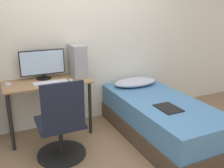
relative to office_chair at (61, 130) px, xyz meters
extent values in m
plane|color=#846647|center=(0.51, -0.42, -0.36)|extent=(14.00, 14.00, 0.00)
cube|color=silver|center=(0.51, 0.91, 0.89)|extent=(8.00, 0.05, 2.50)
cube|color=#997047|center=(0.00, 0.63, 0.39)|extent=(1.10, 0.52, 0.02)
cylinder|color=black|center=(-0.50, 0.42, 0.01)|extent=(0.04, 0.04, 0.73)
cylinder|color=black|center=(0.50, 0.42, 0.01)|extent=(0.04, 0.04, 0.73)
cylinder|color=black|center=(-0.50, 0.84, 0.01)|extent=(0.04, 0.04, 0.73)
cylinder|color=black|center=(0.50, 0.84, 0.01)|extent=(0.04, 0.04, 0.73)
cylinder|color=black|center=(0.00, 0.07, -0.34)|extent=(0.57, 0.57, 0.03)
cylinder|color=black|center=(0.00, 0.07, -0.14)|extent=(0.05, 0.05, 0.37)
cube|color=black|center=(0.00, 0.07, 0.07)|extent=(0.50, 0.50, 0.04)
cube|color=black|center=(0.00, -0.17, 0.35)|extent=(0.45, 0.04, 0.52)
cube|color=#4C3D2D|center=(1.31, -0.05, -0.24)|extent=(0.90, 1.88, 0.23)
cube|color=teal|center=(1.31, -0.05, 0.02)|extent=(0.88, 1.84, 0.28)
ellipsoid|color=#B2B7C6|center=(1.31, 0.63, 0.22)|extent=(0.69, 0.36, 0.11)
cube|color=black|center=(1.22, -0.31, 0.17)|extent=(0.24, 0.32, 0.01)
cylinder|color=black|center=(-0.02, 0.78, 0.40)|extent=(0.19, 0.19, 0.01)
cylinder|color=black|center=(-0.02, 0.78, 0.44)|extent=(0.04, 0.04, 0.06)
cube|color=black|center=(-0.02, 0.78, 0.62)|extent=(0.58, 0.01, 0.33)
cube|color=#B2D1EF|center=(-0.02, 0.77, 0.62)|extent=(0.55, 0.01, 0.30)
cube|color=silver|center=(0.02, 0.53, 0.41)|extent=(0.43, 0.13, 0.02)
cube|color=#99999E|center=(0.44, 0.70, 0.61)|extent=(0.17, 0.33, 0.43)
ellipsoid|color=silver|center=(0.28, 0.53, 0.41)|extent=(0.06, 0.09, 0.02)
cube|color=#B7B7BC|center=(-0.47, 0.70, 0.40)|extent=(0.07, 0.14, 0.01)
camera|label=1|loc=(-0.55, -2.51, 1.34)|focal=40.00mm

